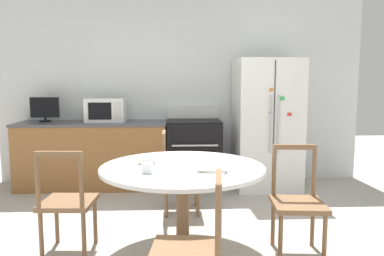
{
  "coord_description": "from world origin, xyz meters",
  "views": [
    {
      "loc": [
        -0.09,
        -2.8,
        1.43
      ],
      "look_at": [
        0.09,
        1.15,
        0.95
      ],
      "focal_mm": 35.0,
      "sensor_mm": 36.0,
      "label": 1
    }
  ],
  "objects_px": {
    "oven_range": "(194,153)",
    "countertop_tv": "(45,109)",
    "dining_chair_near": "(191,252)",
    "dining_chair_far": "(179,174)",
    "candle_glass": "(147,169)",
    "dining_chair_left": "(67,203)",
    "dining_chair_right": "(297,203)",
    "microwave": "(106,110)",
    "refrigerator": "(266,124)"
  },
  "relations": [
    {
      "from": "refrigerator",
      "to": "dining_chair_near",
      "type": "distance_m",
      "value": 3.14
    },
    {
      "from": "oven_range",
      "to": "dining_chair_left",
      "type": "distance_m",
      "value": 2.31
    },
    {
      "from": "countertop_tv",
      "to": "dining_chair_left",
      "type": "relative_size",
      "value": 0.42
    },
    {
      "from": "dining_chair_far",
      "to": "dining_chair_left",
      "type": "bearing_deg",
      "value": -44.99
    },
    {
      "from": "dining_chair_near",
      "to": "dining_chair_left",
      "type": "bearing_deg",
      "value": 52.61
    },
    {
      "from": "refrigerator",
      "to": "candle_glass",
      "type": "xyz_separation_m",
      "value": [
        -1.46,
        -2.16,
        -0.1
      ]
    },
    {
      "from": "dining_chair_left",
      "to": "dining_chair_far",
      "type": "height_order",
      "value": "same"
    },
    {
      "from": "microwave",
      "to": "countertop_tv",
      "type": "xyz_separation_m",
      "value": [
        -0.83,
        0.04,
        0.02
      ]
    },
    {
      "from": "oven_range",
      "to": "dining_chair_near",
      "type": "xyz_separation_m",
      "value": [
        -0.17,
        -2.96,
        -0.03
      ]
    },
    {
      "from": "oven_range",
      "to": "microwave",
      "type": "distance_m",
      "value": 1.33
    },
    {
      "from": "dining_chair_far",
      "to": "candle_glass",
      "type": "bearing_deg",
      "value": -12.87
    },
    {
      "from": "countertop_tv",
      "to": "dining_chair_near",
      "type": "relative_size",
      "value": 0.42
    },
    {
      "from": "candle_glass",
      "to": "countertop_tv",
      "type": "bearing_deg",
      "value": 123.79
    },
    {
      "from": "countertop_tv",
      "to": "dining_chair_left",
      "type": "distance_m",
      "value": 2.35
    },
    {
      "from": "countertop_tv",
      "to": "dining_chair_near",
      "type": "distance_m",
      "value": 3.63
    },
    {
      "from": "oven_range",
      "to": "countertop_tv",
      "type": "distance_m",
      "value": 2.11
    },
    {
      "from": "microwave",
      "to": "candle_glass",
      "type": "distance_m",
      "value": 2.4
    },
    {
      "from": "oven_range",
      "to": "microwave",
      "type": "relative_size",
      "value": 2.09
    },
    {
      "from": "microwave",
      "to": "dining_chair_far",
      "type": "distance_m",
      "value": 1.58
    },
    {
      "from": "oven_range",
      "to": "dining_chair_far",
      "type": "bearing_deg",
      "value": -101.85
    },
    {
      "from": "refrigerator",
      "to": "microwave",
      "type": "xyz_separation_m",
      "value": [
        -2.18,
        0.11,
        0.19
      ]
    },
    {
      "from": "dining_chair_near",
      "to": "candle_glass",
      "type": "height_order",
      "value": "dining_chair_near"
    },
    {
      "from": "dining_chair_left",
      "to": "oven_range",
      "type": "bearing_deg",
      "value": 62.83
    },
    {
      "from": "oven_range",
      "to": "dining_chair_right",
      "type": "height_order",
      "value": "oven_range"
    },
    {
      "from": "dining_chair_near",
      "to": "countertop_tv",
      "type": "bearing_deg",
      "value": 38.01
    },
    {
      "from": "microwave",
      "to": "dining_chair_near",
      "type": "height_order",
      "value": "microwave"
    },
    {
      "from": "microwave",
      "to": "dining_chair_right",
      "type": "bearing_deg",
      "value": -47.46
    },
    {
      "from": "countertop_tv",
      "to": "dining_chair_near",
      "type": "bearing_deg",
      "value": -58.67
    },
    {
      "from": "countertop_tv",
      "to": "dining_chair_left",
      "type": "height_order",
      "value": "countertop_tv"
    },
    {
      "from": "dining_chair_left",
      "to": "candle_glass",
      "type": "xyz_separation_m",
      "value": [
        0.68,
        -0.23,
        0.34
      ]
    },
    {
      "from": "countertop_tv",
      "to": "candle_glass",
      "type": "distance_m",
      "value": 2.8
    },
    {
      "from": "dining_chair_right",
      "to": "dining_chair_near",
      "type": "bearing_deg",
      "value": 48.49
    },
    {
      "from": "microwave",
      "to": "candle_glass",
      "type": "xyz_separation_m",
      "value": [
        0.72,
        -2.27,
        -0.29
      ]
    },
    {
      "from": "dining_chair_left",
      "to": "dining_chair_far",
      "type": "distance_m",
      "value": 1.35
    },
    {
      "from": "dining_chair_right",
      "to": "dining_chair_far",
      "type": "bearing_deg",
      "value": -41.85
    },
    {
      "from": "dining_chair_right",
      "to": "microwave",
      "type": "bearing_deg",
      "value": -42.33
    },
    {
      "from": "countertop_tv",
      "to": "candle_glass",
      "type": "height_order",
      "value": "countertop_tv"
    },
    {
      "from": "candle_glass",
      "to": "dining_chair_right",
      "type": "bearing_deg",
      "value": 6.56
    },
    {
      "from": "oven_range",
      "to": "dining_chair_far",
      "type": "xyz_separation_m",
      "value": [
        -0.22,
        -1.03,
        -0.03
      ]
    },
    {
      "from": "countertop_tv",
      "to": "dining_chair_far",
      "type": "xyz_separation_m",
      "value": [
        1.8,
        -1.12,
        -0.64
      ]
    },
    {
      "from": "dining_chair_left",
      "to": "countertop_tv",
      "type": "bearing_deg",
      "value": 115.33
    },
    {
      "from": "oven_range",
      "to": "dining_chair_far",
      "type": "height_order",
      "value": "oven_range"
    },
    {
      "from": "dining_chair_left",
      "to": "dining_chair_far",
      "type": "xyz_separation_m",
      "value": [
        0.94,
        0.97,
        0.0
      ]
    },
    {
      "from": "dining_chair_left",
      "to": "microwave",
      "type": "bearing_deg",
      "value": 93.83
    },
    {
      "from": "refrigerator",
      "to": "oven_range",
      "type": "xyz_separation_m",
      "value": [
        -0.99,
        0.07,
        -0.4
      ]
    },
    {
      "from": "oven_range",
      "to": "candle_glass",
      "type": "height_order",
      "value": "oven_range"
    },
    {
      "from": "countertop_tv",
      "to": "dining_chair_right",
      "type": "height_order",
      "value": "countertop_tv"
    },
    {
      "from": "microwave",
      "to": "countertop_tv",
      "type": "relative_size",
      "value": 1.37
    },
    {
      "from": "dining_chair_left",
      "to": "dining_chair_right",
      "type": "bearing_deg",
      "value": 0.37
    },
    {
      "from": "dining_chair_left",
      "to": "candle_glass",
      "type": "relative_size",
      "value": 9.97
    }
  ]
}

